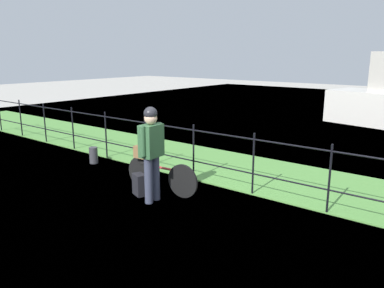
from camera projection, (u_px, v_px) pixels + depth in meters
The scene contains 10 objects.
ground_plane at pixel (154, 218), 6.04m from camera, with size 60.00×60.00×0.00m, color #B2ADA3.
grass_strip at pixel (251, 172), 8.37m from camera, with size 27.00×2.40×0.03m, color #569342.
harbor_water at pixel (348, 127), 13.60m from camera, with size 30.00×30.00×0.00m, color #426684.
iron_fence at pixel (222, 154), 7.33m from camera, with size 18.04×0.04×1.17m.
bicycle_main at pixel (161, 175), 7.13m from camera, with size 1.60×0.22×0.62m.
wooden_crate at pixel (146, 152), 7.23m from camera, with size 0.38×0.28×0.23m, color brown.
terrier_dog at pixel (146, 142), 7.17m from camera, with size 0.32×0.16×0.18m.
cyclist_person at pixel (151, 146), 6.52m from camera, with size 0.29×0.54×1.68m.
backpack_on_paving at pixel (140, 185), 7.01m from camera, with size 0.28×0.18×0.40m, color black.
mooring_bollard at pixel (94, 155), 9.07m from camera, with size 0.20×0.20×0.39m, color #38383D.
Camera 1 is at (3.96, -4.02, 2.53)m, focal length 35.64 mm.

